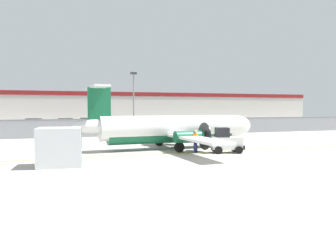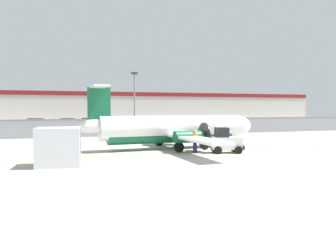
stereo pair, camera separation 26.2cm
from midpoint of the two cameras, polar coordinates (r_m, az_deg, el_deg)
name	(u,v)px [view 2 (the right image)]	position (r m, az deg, el deg)	size (l,w,h in m)	color
ground_plane	(196,153)	(24.43, 5.20, -4.64)	(140.00, 140.00, 0.01)	#ADA89E
perimeter_fence	(145,126)	(39.51, -3.83, -0.05)	(98.00, 0.10, 2.10)	gray
parking_lot_strip	(127,129)	(50.79, -6.92, -0.55)	(98.00, 17.00, 0.12)	#38383A
background_building	(111,108)	(68.94, -9.80, 3.05)	(91.00, 8.10, 6.50)	beige
commuter_airplane	(175,129)	(26.68, 1.49, -0.52)	(15.32, 16.07, 4.92)	white
baggage_tug	(226,141)	(24.51, 10.30, -2.65)	(2.52, 1.82, 1.88)	silver
ground_crew_worker	(195,140)	(24.23, 5.05, -2.45)	(0.52, 0.46, 1.70)	#191E4C
cargo_container	(59,147)	(19.68, -18.16, -3.45)	(2.55, 2.19, 2.20)	silver
traffic_cone_near_left	(238,142)	(29.89, 12.31, -2.68)	(0.36, 0.36, 0.64)	orange
traffic_cone_near_right	(209,140)	(31.11, 7.32, -2.41)	(0.36, 0.36, 0.64)	orange
parked_car_0	(35,123)	(55.49, -22.02, 0.42)	(4.38, 2.41, 1.58)	red
parked_car_1	(67,123)	(54.40, -17.08, 0.46)	(4.26, 2.12, 1.58)	navy
parked_car_2	(88,123)	(56.30, -13.60, 0.59)	(4.29, 2.18, 1.58)	navy
parked_car_3	(120,122)	(56.82, -8.16, 0.67)	(4.25, 2.10, 1.58)	navy
parked_car_4	(167,124)	(50.21, 0.04, 0.38)	(4.33, 2.28, 1.58)	black
parked_car_5	(181,122)	(56.93, 2.40, 0.71)	(4.36, 2.36, 1.58)	black
parked_car_6	(220,124)	(51.76, 9.14, 0.43)	(4.26, 2.12, 1.58)	red
apron_light_pole	(134,99)	(36.56, -5.66, 4.68)	(0.70, 0.30, 7.27)	slate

